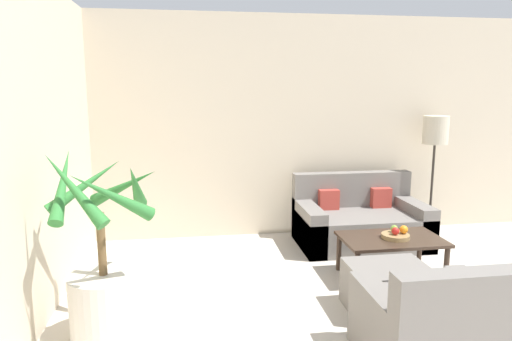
{
  "coord_description": "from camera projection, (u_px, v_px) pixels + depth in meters",
  "views": [
    {
      "loc": [
        -2.42,
        0.88,
        1.82
      ],
      "look_at": [
        -1.74,
        5.38,
        1.0
      ],
      "focal_mm": 32.0,
      "sensor_mm": 36.0,
      "label": 1
    }
  ],
  "objects": [
    {
      "name": "apple_red",
      "position": [
        395.0,
        231.0,
        4.34
      ],
      "size": [
        0.07,
        0.07,
        0.07
      ],
      "color": "red",
      "rests_on": "fruit_bowl"
    },
    {
      "name": "sofa_loveseat",
      "position": [
        360.0,
        222.0,
        5.39
      ],
      "size": [
        1.47,
        0.87,
        0.81
      ],
      "color": "slate",
      "rests_on": "ground_plane"
    },
    {
      "name": "armchair",
      "position": [
        436.0,
        330.0,
        2.97
      ],
      "size": [
        0.89,
        0.79,
        0.79
      ],
      "color": "slate",
      "rests_on": "ground_plane"
    },
    {
      "name": "potted_palm",
      "position": [
        104.0,
        280.0,
        3.31
      ],
      "size": [
        0.85,
        0.86,
        1.43
      ],
      "color": "beige",
      "rests_on": "ground_plane"
    },
    {
      "name": "fruit_bowl",
      "position": [
        395.0,
        236.0,
        4.37
      ],
      "size": [
        0.27,
        0.27,
        0.04
      ],
      "color": "#997A4C",
      "rests_on": "coffee_table"
    },
    {
      "name": "apple_green",
      "position": [
        394.0,
        229.0,
        4.42
      ],
      "size": [
        0.07,
        0.07,
        0.07
      ],
      "color": "olive",
      "rests_on": "fruit_bowl"
    },
    {
      "name": "wall_back",
      "position": [
        379.0,
        126.0,
        5.81
      ],
      "size": [
        8.69,
        0.06,
        2.7
      ],
      "color": "beige",
      "rests_on": "ground_plane"
    },
    {
      "name": "floor_lamp",
      "position": [
        435.0,
        136.0,
        5.57
      ],
      "size": [
        0.3,
        0.3,
        1.5
      ],
      "color": "#2D2823",
      "rests_on": "ground_plane"
    },
    {
      "name": "ottoman",
      "position": [
        388.0,
        289.0,
        3.76
      ],
      "size": [
        0.65,
        0.52,
        0.39
      ],
      "color": "slate",
      "rests_on": "ground_plane"
    },
    {
      "name": "coffee_table",
      "position": [
        391.0,
        243.0,
        4.4
      ],
      "size": [
        0.96,
        0.59,
        0.4
      ],
      "color": "#38281E",
      "rests_on": "ground_plane"
    },
    {
      "name": "orange_fruit",
      "position": [
        404.0,
        230.0,
        4.38
      ],
      "size": [
        0.08,
        0.08,
        0.08
      ],
      "color": "orange",
      "rests_on": "fruit_bowl"
    }
  ]
}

